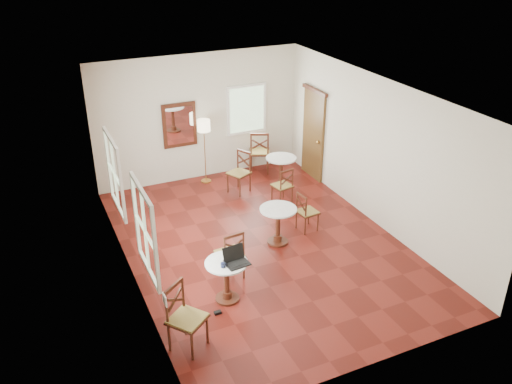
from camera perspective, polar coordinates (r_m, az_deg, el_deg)
ground at (r=10.45m, az=0.69°, el=-5.58°), size 7.00×7.00×0.00m
room_shell at (r=9.79m, az=-0.26°, el=4.54°), size 5.02×7.02×3.01m
cafe_table_near at (r=8.80m, az=-3.13°, el=-8.93°), size 0.69×0.69×0.73m
cafe_table_mid at (r=10.29m, az=2.35°, el=-3.16°), size 0.71×0.71×0.75m
cafe_table_back at (r=12.51m, az=2.66°, el=2.47°), size 0.71×0.71×0.75m
chair_near_a at (r=9.31m, az=-2.74°, el=-6.58°), size 0.47×0.47×0.94m
chair_near_b at (r=7.94m, az=-7.47°, el=-13.08°), size 0.68×0.68×1.05m
chair_mid_a at (r=11.79m, az=2.86°, el=0.67°), size 0.45×0.45×0.85m
chair_mid_b at (r=10.78m, az=5.38°, el=-2.10°), size 0.42×0.42×0.82m
chair_back_a at (r=13.26m, az=0.36°, el=4.30°), size 0.66×0.66×1.09m
chair_back_b at (r=12.28m, az=-1.75°, el=2.10°), size 0.60×0.60×0.97m
floor_lamp at (r=12.51m, az=-5.55°, el=6.58°), size 0.30×0.30×1.55m
laptop at (r=8.59m, az=-2.16°, el=-7.12°), size 0.40×0.34×0.26m
mouse at (r=8.65m, az=-3.23°, el=-7.24°), size 0.11×0.08×0.04m
navy_mug at (r=8.51m, az=-3.54°, el=-7.72°), size 0.10×0.07×0.08m
water_glass at (r=8.49m, az=-3.39°, el=-7.76°), size 0.05×0.05×0.09m
power_adapter at (r=8.77m, az=-4.10°, el=-12.62°), size 0.11×0.07×0.05m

